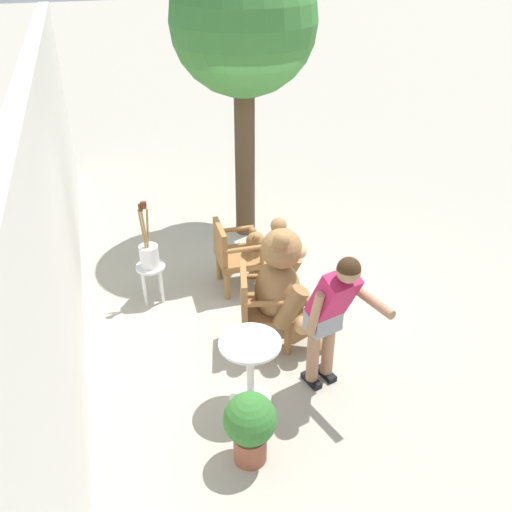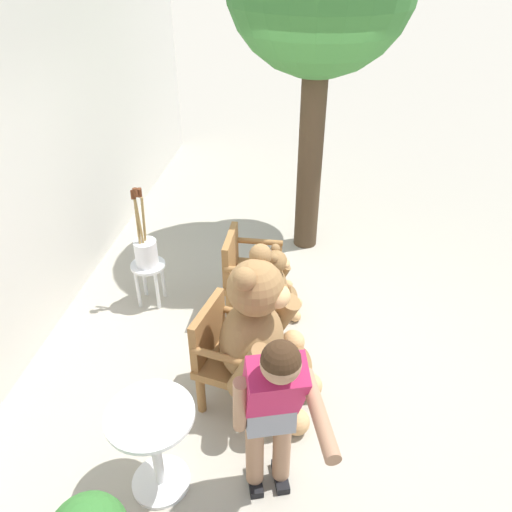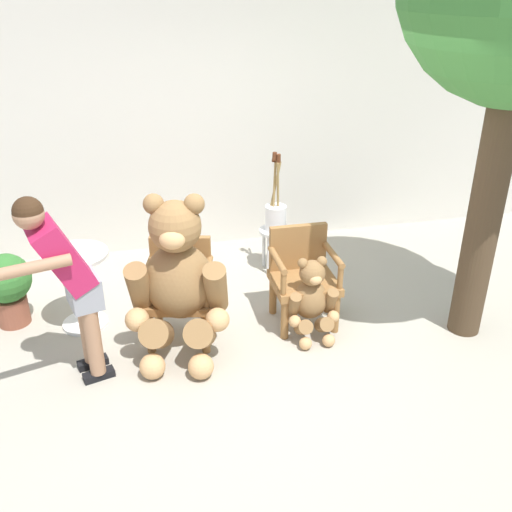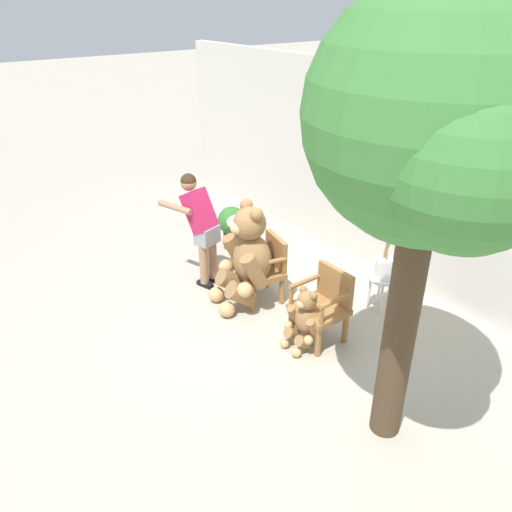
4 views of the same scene
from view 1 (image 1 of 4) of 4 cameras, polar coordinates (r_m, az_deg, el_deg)
ground_plane at (r=6.74m, az=3.21°, el=-4.90°), size 60.00×60.00×0.00m
back_wall at (r=5.77m, az=-19.60°, el=2.88°), size 10.00×0.16×2.80m
wooden_chair_left at (r=5.93m, az=0.42°, el=-4.97°), size 0.66×0.63×0.86m
wooden_chair_right at (r=6.82m, az=-2.17°, el=0.18°), size 0.57×0.53×0.86m
teddy_bear_large at (r=5.85m, az=2.89°, el=-3.05°), size 0.86×0.86×1.38m
teddy_bear_small at (r=6.93m, az=0.11°, el=-0.19°), size 0.45×0.42×0.74m
person_visitor at (r=5.15m, az=7.56°, el=-5.35°), size 0.73×0.62×1.54m
white_stool at (r=6.76m, az=-10.44°, el=-1.72°), size 0.34×0.34×0.46m
brush_bucket at (r=6.61m, az=-10.67°, el=0.31°), size 0.22×0.22×0.82m
round_side_table at (r=5.24m, az=-0.58°, el=-10.88°), size 0.56×0.56×0.72m
patio_tree at (r=7.49m, az=-1.04°, el=22.04°), size 1.90×1.81×3.77m
potted_plant at (r=4.81m, az=-0.60°, el=-16.49°), size 0.44×0.44×0.68m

